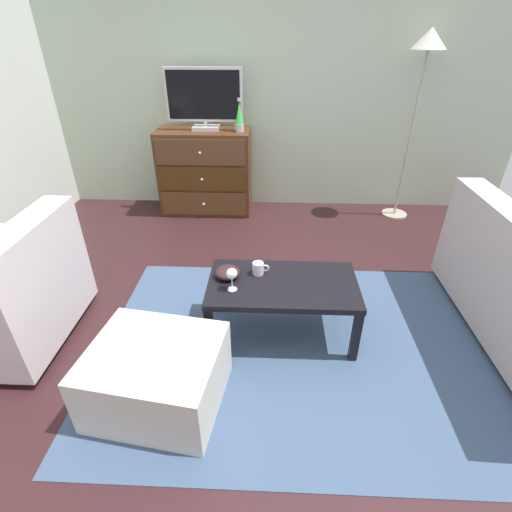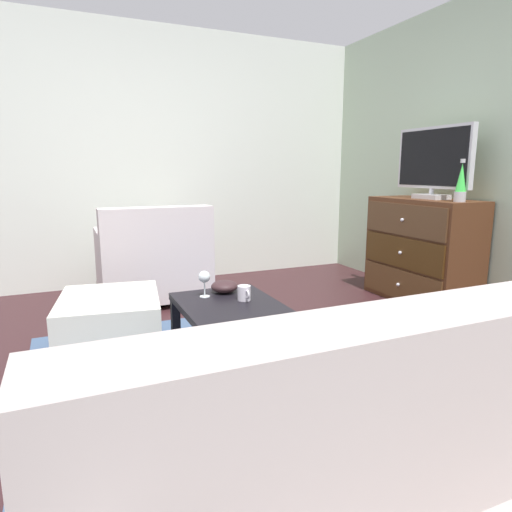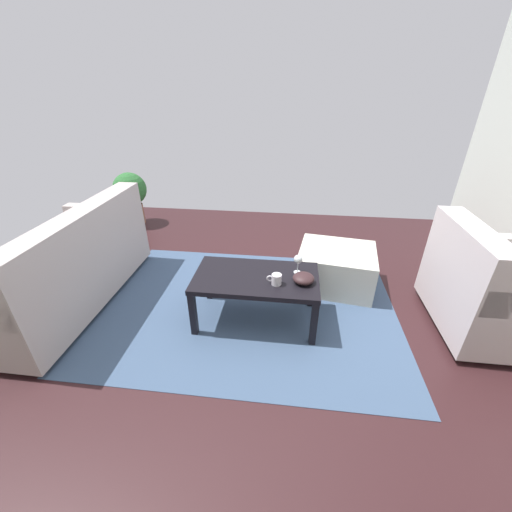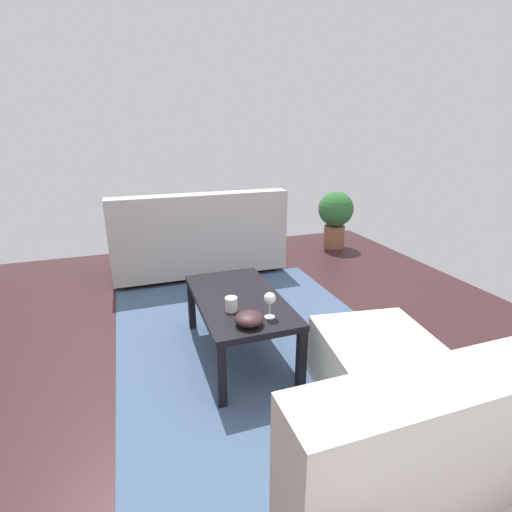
% 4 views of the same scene
% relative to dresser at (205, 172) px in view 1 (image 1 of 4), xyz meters
% --- Properties ---
extents(ground_plane, '(5.41, 5.14, 0.05)m').
position_rel_dresser_xyz_m(ground_plane, '(0.74, -2.02, -0.48)').
color(ground_plane, '#331A1D').
extents(wall_accent_rear, '(5.41, 0.12, 2.57)m').
position_rel_dresser_xyz_m(wall_accent_rear, '(0.74, 0.31, 0.83)').
color(wall_accent_rear, '#B3C9AB').
rests_on(wall_accent_rear, ground_plane).
extents(area_rug, '(2.60, 1.90, 0.01)m').
position_rel_dresser_xyz_m(area_rug, '(0.94, -2.22, -0.46)').
color(area_rug, '#3D5270').
rests_on(area_rug, ground_plane).
extents(dresser, '(1.00, 0.49, 0.92)m').
position_rel_dresser_xyz_m(dresser, '(0.00, 0.00, 0.00)').
color(dresser, '#4D2A17').
rests_on(dresser, ground_plane).
extents(tv, '(0.79, 0.18, 0.61)m').
position_rel_dresser_xyz_m(tv, '(0.04, 0.02, 0.78)').
color(tv, silver).
rests_on(tv, dresser).
extents(lava_lamp, '(0.09, 0.09, 0.33)m').
position_rel_dresser_xyz_m(lava_lamp, '(0.40, -0.04, 0.61)').
color(lava_lamp, '#B7B7BC').
rests_on(lava_lamp, dresser).
extents(coffee_table, '(0.98, 0.54, 0.43)m').
position_rel_dresser_xyz_m(coffee_table, '(0.84, -2.07, -0.09)').
color(coffee_table, black).
rests_on(coffee_table, ground_plane).
extents(wine_glass, '(0.07, 0.07, 0.16)m').
position_rel_dresser_xyz_m(wine_glass, '(0.51, -2.17, 0.08)').
color(wine_glass, silver).
rests_on(wine_glass, coffee_table).
extents(mug, '(0.11, 0.08, 0.09)m').
position_rel_dresser_xyz_m(mug, '(0.67, -1.98, 0.01)').
color(mug, silver).
rests_on(mug, coffee_table).
extents(bowl_decorative, '(0.16, 0.16, 0.07)m').
position_rel_dresser_xyz_m(bowl_decorative, '(0.47, -2.03, 0.00)').
color(bowl_decorative, '#321E21').
rests_on(bowl_decorative, coffee_table).
extents(armchair, '(0.80, 0.93, 0.86)m').
position_rel_dresser_xyz_m(armchair, '(-0.97, -2.19, -0.10)').
color(armchair, '#332319').
rests_on(armchair, ground_plane).
extents(ottoman, '(0.78, 0.70, 0.39)m').
position_rel_dresser_xyz_m(ottoman, '(0.13, -2.68, -0.27)').
color(ottoman, beige).
rests_on(ottoman, ground_plane).
extents(standing_lamp, '(0.32, 0.32, 1.86)m').
position_rel_dresser_xyz_m(standing_lamp, '(2.18, -0.05, 1.14)').
color(standing_lamp, '#A59E8C').
rests_on(standing_lamp, ground_plane).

